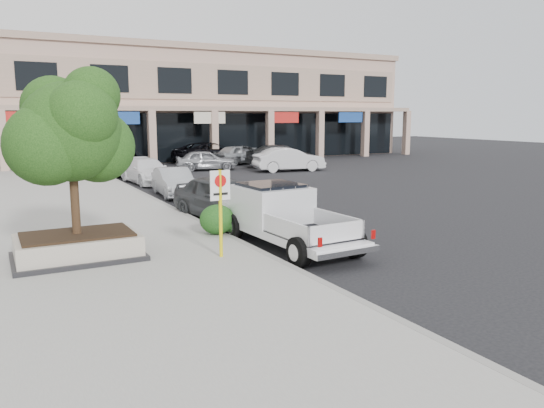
{
  "coord_description": "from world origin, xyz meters",
  "views": [
    {
      "loc": [
        -7.98,
        -12.34,
        3.86
      ],
      "look_at": [
        -0.54,
        1.5,
        1.2
      ],
      "focal_mm": 35.0,
      "sensor_mm": 36.0,
      "label": 1
    }
  ],
  "objects_px": {
    "planter": "(78,246)",
    "curb_car_d": "(127,163)",
    "lot_car_c": "(282,156)",
    "curb_car_c": "(147,171)",
    "curb_car_a": "(220,198)",
    "lot_car_f": "(281,157)",
    "lot_car_d": "(209,153)",
    "no_parking_sign": "(220,201)",
    "lot_car_b": "(289,159)",
    "pickup_truck": "(289,217)",
    "lot_car_e": "(240,154)",
    "curb_car_b": "(174,182)",
    "lot_car_a": "(206,160)",
    "planter_tree": "(75,132)"
  },
  "relations": [
    {
      "from": "no_parking_sign",
      "to": "curb_car_c",
      "type": "distance_m",
      "value": 17.24
    },
    {
      "from": "planter",
      "to": "curb_car_d",
      "type": "bearing_deg",
      "value": 73.5
    },
    {
      "from": "planter",
      "to": "no_parking_sign",
      "type": "xyz_separation_m",
      "value": [
        3.36,
        -1.59,
        1.16
      ]
    },
    {
      "from": "curb_car_b",
      "to": "lot_car_f",
      "type": "xyz_separation_m",
      "value": [
        11.35,
        9.9,
        0.06
      ]
    },
    {
      "from": "curb_car_a",
      "to": "curb_car_d",
      "type": "xyz_separation_m",
      "value": [
        0.46,
        16.66,
        -0.04
      ]
    },
    {
      "from": "lot_car_a",
      "to": "lot_car_e",
      "type": "xyz_separation_m",
      "value": [
        4.03,
        2.97,
        0.06
      ]
    },
    {
      "from": "lot_car_e",
      "to": "lot_car_b",
      "type": "bearing_deg",
      "value": 172.18
    },
    {
      "from": "planter_tree",
      "to": "lot_car_a",
      "type": "height_order",
      "value": "planter_tree"
    },
    {
      "from": "planter_tree",
      "to": "lot_car_c",
      "type": "distance_m",
      "value": 26.75
    },
    {
      "from": "lot_car_c",
      "to": "lot_car_d",
      "type": "xyz_separation_m",
      "value": [
        -3.73,
        5.28,
        0.03
      ]
    },
    {
      "from": "planter",
      "to": "curb_car_b",
      "type": "relative_size",
      "value": 0.78
    },
    {
      "from": "no_parking_sign",
      "to": "pickup_truck",
      "type": "xyz_separation_m",
      "value": [
        2.38,
        0.54,
        -0.74
      ]
    },
    {
      "from": "planter_tree",
      "to": "lot_car_b",
      "type": "relative_size",
      "value": 0.82
    },
    {
      "from": "no_parking_sign",
      "to": "lot_car_e",
      "type": "xyz_separation_m",
      "value": [
        12.17,
        25.06,
        -0.86
      ]
    },
    {
      "from": "pickup_truck",
      "to": "lot_car_f",
      "type": "bearing_deg",
      "value": 59.03
    },
    {
      "from": "no_parking_sign",
      "to": "lot_car_d",
      "type": "relative_size",
      "value": 0.38
    },
    {
      "from": "curb_car_a",
      "to": "lot_car_d",
      "type": "distance_m",
      "value": 23.26
    },
    {
      "from": "lot_car_e",
      "to": "lot_car_f",
      "type": "xyz_separation_m",
      "value": [
        1.68,
        -3.48,
        -0.04
      ]
    },
    {
      "from": "curb_car_a",
      "to": "lot_car_c",
      "type": "relative_size",
      "value": 0.85
    },
    {
      "from": "curb_car_c",
      "to": "curb_car_d",
      "type": "bearing_deg",
      "value": 84.57
    },
    {
      "from": "no_parking_sign",
      "to": "pickup_truck",
      "type": "bearing_deg",
      "value": 12.69
    },
    {
      "from": "planter",
      "to": "curb_car_a",
      "type": "bearing_deg",
      "value": 34.31
    },
    {
      "from": "lot_car_c",
      "to": "lot_car_f",
      "type": "bearing_deg",
      "value": 142.37
    },
    {
      "from": "curb_car_c",
      "to": "lot_car_e",
      "type": "bearing_deg",
      "value": 35.43
    },
    {
      "from": "lot_car_e",
      "to": "curb_car_b",
      "type": "bearing_deg",
      "value": 128.66
    },
    {
      "from": "planter_tree",
      "to": "curb_car_c",
      "type": "height_order",
      "value": "planter_tree"
    },
    {
      "from": "lot_car_c",
      "to": "curb_car_c",
      "type": "bearing_deg",
      "value": 118.64
    },
    {
      "from": "lot_car_d",
      "to": "curb_car_c",
      "type": "bearing_deg",
      "value": 121.69
    },
    {
      "from": "no_parking_sign",
      "to": "lot_car_c",
      "type": "bearing_deg",
      "value": 57.12
    },
    {
      "from": "lot_car_d",
      "to": "planter",
      "type": "bearing_deg",
      "value": 130.79
    },
    {
      "from": "pickup_truck",
      "to": "lot_car_f",
      "type": "height_order",
      "value": "pickup_truck"
    },
    {
      "from": "lot_car_b",
      "to": "lot_car_e",
      "type": "xyz_separation_m",
      "value": [
        -0.83,
        6.18,
        -0.03
      ]
    },
    {
      "from": "curb_car_a",
      "to": "lot_car_e",
      "type": "xyz_separation_m",
      "value": [
        9.92,
        19.64,
        -0.03
      ]
    },
    {
      "from": "curb_car_a",
      "to": "lot_car_f",
      "type": "relative_size",
      "value": 1.05
    },
    {
      "from": "no_parking_sign",
      "to": "lot_car_b",
      "type": "relative_size",
      "value": 0.47
    },
    {
      "from": "planter_tree",
      "to": "curb_car_d",
      "type": "height_order",
      "value": "planter_tree"
    },
    {
      "from": "planter",
      "to": "lot_car_f",
      "type": "height_order",
      "value": "lot_car_f"
    },
    {
      "from": "planter",
      "to": "curb_car_a",
      "type": "xyz_separation_m",
      "value": [
        5.61,
        3.83,
        0.33
      ]
    },
    {
      "from": "curb_car_d",
      "to": "planter",
      "type": "bearing_deg",
      "value": -109.03
    },
    {
      "from": "curb_car_d",
      "to": "lot_car_e",
      "type": "distance_m",
      "value": 9.92
    },
    {
      "from": "pickup_truck",
      "to": "curb_car_c",
      "type": "bearing_deg",
      "value": 86.69
    },
    {
      "from": "curb_car_d",
      "to": "pickup_truck",
      "type": "bearing_deg",
      "value": -93.4
    },
    {
      "from": "pickup_truck",
      "to": "lot_car_e",
      "type": "bearing_deg",
      "value": 65.86
    },
    {
      "from": "planter",
      "to": "lot_car_a",
      "type": "xyz_separation_m",
      "value": [
        11.5,
        20.5,
        0.24
      ]
    },
    {
      "from": "planter",
      "to": "lot_car_c",
      "type": "relative_size",
      "value": 0.58
    },
    {
      "from": "curb_car_c",
      "to": "lot_car_d",
      "type": "bearing_deg",
      "value": 47.84
    },
    {
      "from": "lot_car_a",
      "to": "lot_car_c",
      "type": "xyz_separation_m",
      "value": [
        6.02,
        -0.17,
        0.09
      ]
    },
    {
      "from": "lot_car_e",
      "to": "lot_car_d",
      "type": "bearing_deg",
      "value": 23.73
    },
    {
      "from": "curb_car_c",
      "to": "lot_car_b",
      "type": "xyz_separation_m",
      "value": [
        10.35,
        1.86,
        0.1
      ]
    },
    {
      "from": "curb_car_b",
      "to": "curb_car_d",
      "type": "height_order",
      "value": "curb_car_d"
    }
  ]
}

